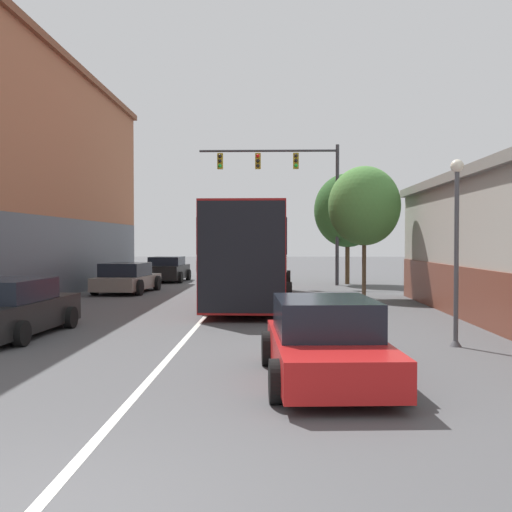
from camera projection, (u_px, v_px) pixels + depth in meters
lane_center_line at (211, 310)px, 19.68m from camera, size 0.14×41.94×0.01m
bus at (253, 250)px, 22.06m from camera, size 3.00×11.64×3.43m
hatchback_foreground at (326, 342)px, 9.70m from camera, size 2.16×4.21×1.32m
parked_car_left_near at (12, 309)px, 14.18m from camera, size 2.09×4.44×1.37m
parked_car_left_mid at (167, 270)px, 33.20m from camera, size 2.23×3.91×1.38m
parked_car_left_far at (127, 278)px, 26.10m from camera, size 2.42×4.42×1.31m
traffic_signal_gantry at (293, 182)px, 30.41m from camera, size 7.11×0.36×7.15m
street_lamp at (456, 246)px, 12.78m from camera, size 0.28×0.28×4.01m
street_tree_near at (364, 206)px, 23.71m from camera, size 2.86×2.57×5.23m
street_tree_far at (348, 210)px, 31.22m from camera, size 3.50×3.15×5.78m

